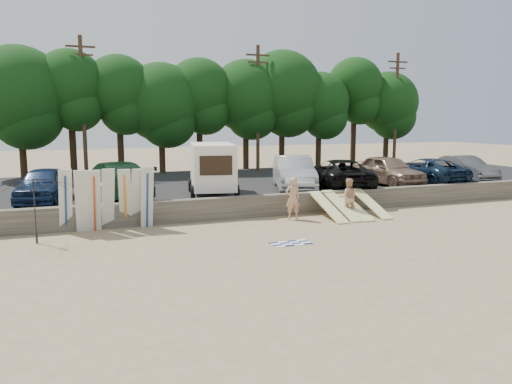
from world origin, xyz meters
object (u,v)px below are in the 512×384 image
at_px(car_4, 388,170).
at_px(beachgoer_b, 348,198).
at_px(car_2, 294,173).
at_px(car_3, 339,174).
at_px(car_0, 43,185).
at_px(beach_umbrella, 33,210).
at_px(beachgoer_a, 293,198).
at_px(cooler, 350,210).
at_px(box_trailer, 212,166).
at_px(car_1, 115,179).
at_px(car_6, 465,168).
at_px(car_5, 426,171).

bearing_deg(car_4, beachgoer_b, -142.93).
distance_m(car_2, car_3, 2.57).
height_order(car_3, car_4, car_4).
relative_size(car_0, car_4, 0.93).
bearing_deg(beach_umbrella, car_3, 16.61).
relative_size(car_2, beachgoer_a, 2.82).
xyz_separation_m(beachgoer_a, cooler, (3.27, 0.45, -0.80)).
relative_size(car_0, cooler, 12.25).
bearing_deg(box_trailer, beach_umbrella, -138.33).
relative_size(car_3, car_4, 1.15).
height_order(beachgoer_b, cooler, beachgoer_b).
bearing_deg(cooler, box_trailer, 172.22).
relative_size(beachgoer_a, cooler, 5.05).
bearing_deg(car_1, box_trailer, 161.27).
xyz_separation_m(car_1, beachgoer_a, (7.25, -4.74, -0.63)).
height_order(box_trailer, car_2, box_trailer).
relative_size(car_6, beach_umbrella, 1.65).
xyz_separation_m(car_5, cooler, (-7.33, -3.52, -1.28)).
relative_size(beachgoer_b, cooler, 4.73).
relative_size(box_trailer, car_2, 0.80).
bearing_deg(car_4, beachgoer_a, -155.55).
relative_size(car_1, beachgoer_b, 3.42).
relative_size(car_2, beachgoer_b, 3.01).
height_order(car_2, beachgoer_b, car_2).
distance_m(car_1, car_3, 11.90).
height_order(car_0, beachgoer_a, car_0).
relative_size(car_4, beachgoer_b, 2.78).
relative_size(car_2, car_3, 0.94).
height_order(car_1, car_4, car_1).
distance_m(beachgoer_b, cooler, 1.25).
relative_size(car_4, beachgoer_a, 2.61).
height_order(beachgoer_a, cooler, beachgoer_a).
xyz_separation_m(car_4, beachgoer_b, (-5.33, -4.39, -0.65)).
bearing_deg(box_trailer, car_1, -177.51).
bearing_deg(car_2, car_3, 5.61).
relative_size(car_3, beach_umbrella, 2.07).
distance_m(car_4, car_6, 5.85).
height_order(car_6, beachgoer_b, car_6).
distance_m(car_3, car_6, 9.22).
distance_m(car_6, beachgoer_a, 14.48).
height_order(car_1, beachgoer_b, car_1).
bearing_deg(beachgoer_a, beach_umbrella, 5.83).
bearing_deg(car_3, car_6, -162.40).
bearing_deg(car_5, beachgoer_a, 19.31).
bearing_deg(cooler, beachgoer_b, -104.26).
distance_m(box_trailer, beach_umbrella, 9.40).
distance_m(car_0, beachgoer_b, 14.07).
relative_size(car_6, cooler, 12.06).
distance_m(car_4, car_5, 2.63).
height_order(car_4, beachgoer_b, car_4).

